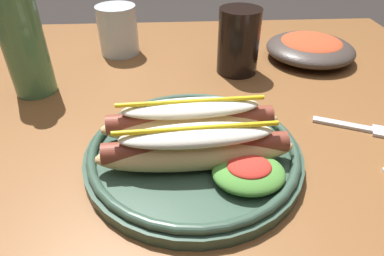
% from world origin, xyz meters
% --- Properties ---
extents(dining_table, '(1.12, 0.99, 0.74)m').
position_xyz_m(dining_table, '(0.00, 0.00, 0.64)').
color(dining_table, brown).
rests_on(dining_table, ground_plane).
extents(hot_dog_plate, '(0.28, 0.28, 0.08)m').
position_xyz_m(hot_dog_plate, '(0.03, -0.08, 0.77)').
color(hot_dog_plate, '#334C3D').
rests_on(hot_dog_plate, dining_table).
extents(fork, '(0.12, 0.07, 0.00)m').
position_xyz_m(fork, '(0.29, -0.02, 0.74)').
color(fork, silver).
rests_on(fork, dining_table).
extents(soda_cup, '(0.08, 0.08, 0.12)m').
position_xyz_m(soda_cup, '(0.13, 0.19, 0.80)').
color(soda_cup, black).
rests_on(soda_cup, dining_table).
extents(water_cup, '(0.08, 0.08, 0.10)m').
position_xyz_m(water_cup, '(-0.11, 0.29, 0.79)').
color(water_cup, silver).
rests_on(water_cup, dining_table).
extents(glass_bottle, '(0.07, 0.07, 0.24)m').
position_xyz_m(glass_bottle, '(-0.24, 0.13, 0.84)').
color(glass_bottle, '#4C7F51').
rests_on(glass_bottle, dining_table).
extents(side_bowl, '(0.18, 0.18, 0.05)m').
position_xyz_m(side_bowl, '(0.29, 0.24, 0.76)').
color(side_bowl, '#423833').
rests_on(side_bowl, dining_table).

